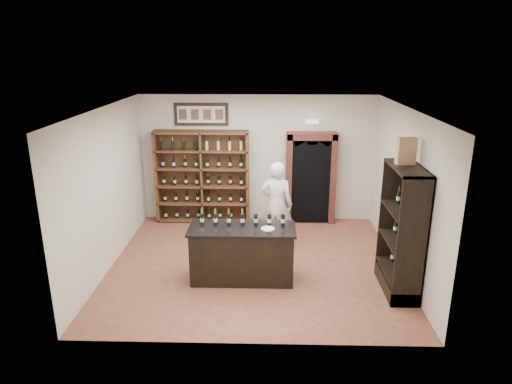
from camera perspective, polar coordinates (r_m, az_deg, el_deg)
floor at (r=8.98m, az=-0.20°, el=-8.98°), size 5.50×5.50×0.00m
ceiling at (r=8.09m, az=-0.22°, el=10.38°), size 5.50×5.50×0.00m
wall_back at (r=10.82m, az=0.21°, el=4.17°), size 5.50×0.04×3.00m
wall_left at (r=8.93m, az=-18.14°, el=0.33°), size 0.04×5.00×3.00m
wall_right at (r=8.77m, az=18.06°, el=0.04°), size 0.04×5.00×3.00m
wine_shelf at (r=10.87m, az=-6.69°, el=1.93°), size 2.20×0.38×2.20m
framed_picture at (r=10.71m, az=-6.86°, el=9.62°), size 1.25×0.04×0.52m
arched_doorway at (r=10.79m, az=6.84°, el=2.02°), size 1.17×0.35×2.17m
emergency_light at (r=10.61m, az=7.04°, el=8.72°), size 0.30×0.10×0.10m
tasting_counter at (r=8.23m, az=-1.73°, el=-7.75°), size 1.88×0.78×1.00m
counter_bottle_0 at (r=8.18m, az=-6.77°, el=-3.36°), size 0.07×0.07×0.30m
counter_bottle_1 at (r=8.15m, az=-5.10°, el=-3.39°), size 0.07×0.07×0.30m
counter_bottle_2 at (r=8.13m, az=-3.41°, el=-3.41°), size 0.07×0.07×0.30m
counter_bottle_3 at (r=8.11m, az=-1.72°, el=-3.43°), size 0.07×0.07×0.30m
counter_bottle_4 at (r=8.10m, az=-0.02°, el=-3.45°), size 0.07×0.07×0.30m
counter_bottle_5 at (r=8.10m, az=1.68°, el=-3.47°), size 0.07×0.07×0.30m
counter_bottle_6 at (r=8.10m, az=3.38°, el=-3.48°), size 0.07×0.07×0.30m
side_cabinet at (r=8.16m, az=17.75°, el=-6.87°), size 0.48×1.20×2.20m
shopkeeper at (r=9.45m, az=2.59°, el=-1.58°), size 0.73×0.54×1.82m
plate at (r=7.96m, az=1.49°, el=-4.61°), size 0.24×0.24×0.02m
wine_crate at (r=7.80m, az=18.25°, el=4.88°), size 0.33×0.17×0.44m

